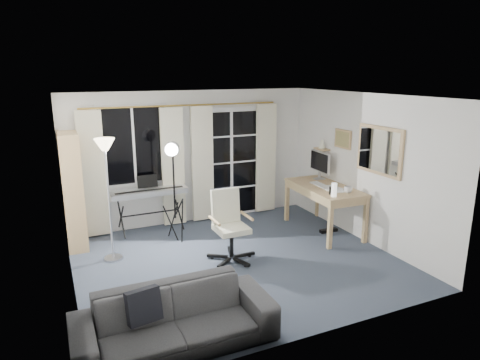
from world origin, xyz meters
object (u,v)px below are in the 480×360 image
object	(u,v)px
keyboard_piano	(149,193)
mug	(348,189)
monitor	(320,163)
torchiere_lamp	(106,163)
sofa	(174,310)
bookshelf	(71,193)
office_chair	(228,218)
studio_light	(173,161)
desk	(324,192)

from	to	relation	value
keyboard_piano	mug	distance (m)	3.32
mug	monitor	bearing A→B (deg)	84.22
torchiere_lamp	keyboard_piano	bearing A→B (deg)	47.94
torchiere_lamp	sofa	bearing A→B (deg)	-83.65
bookshelf	office_chair	bearing A→B (deg)	-34.10
keyboard_piano	sofa	size ratio (longest dim) A/B	0.64
bookshelf	torchiere_lamp	distance (m)	1.11
keyboard_piano	studio_light	xyz separation A→B (m)	(0.28, -0.55, 0.64)
bookshelf	monitor	world-z (taller)	bookshelf
monitor	studio_light	bearing A→B (deg)	178.86
bookshelf	studio_light	distance (m)	1.67
torchiere_lamp	mug	xyz separation A→B (m)	(3.63, -0.82, -0.58)
torchiere_lamp	office_chair	bearing A→B (deg)	-22.30
bookshelf	torchiere_lamp	world-z (taller)	bookshelf
bookshelf	sofa	size ratio (longest dim) A/B	0.91
studio_light	sofa	xyz separation A→B (m)	(-0.78, -2.70, -0.96)
studio_light	office_chair	bearing A→B (deg)	-35.44
monitor	mug	distance (m)	0.98
mug	studio_light	bearing A→B (deg)	156.47
bookshelf	keyboard_piano	world-z (taller)	bookshelf
office_chair	monitor	bearing A→B (deg)	19.51
mug	sofa	world-z (taller)	mug
mug	sofa	size ratio (longest dim) A/B	0.07
desk	monitor	world-z (taller)	monitor
keyboard_piano	monitor	size ratio (longest dim) A/B	2.20
studio_light	bookshelf	bearing A→B (deg)	-173.50
bookshelf	sofa	bearing A→B (deg)	-75.82
office_chair	studio_light	bearing A→B (deg)	119.11
bookshelf	keyboard_piano	xyz separation A→B (m)	(1.24, 0.04, -0.16)
sofa	keyboard_piano	bearing A→B (deg)	81.48
mug	sofa	distance (m)	3.75
torchiere_lamp	studio_light	size ratio (longest dim) A/B	1.08
torchiere_lamp	mug	distance (m)	3.77
office_chair	mug	distance (m)	2.07
mug	sofa	bearing A→B (deg)	-154.98
torchiere_lamp	bookshelf	bearing A→B (deg)	120.20
monitor	office_chair	bearing A→B (deg)	-157.36
keyboard_piano	studio_light	bearing A→B (deg)	-63.49
torchiere_lamp	monitor	distance (m)	3.75
torchiere_lamp	studio_light	xyz separation A→B (m)	(1.05, 0.30, -0.11)
studio_light	monitor	xyz separation A→B (m)	(2.68, -0.18, -0.23)
bookshelf	studio_light	size ratio (longest dim) A/B	1.08
torchiere_lamp	office_chair	world-z (taller)	torchiere_lamp
mug	torchiere_lamp	bearing A→B (deg)	167.24
keyboard_piano	bookshelf	bearing A→B (deg)	-178.28
keyboard_piano	office_chair	world-z (taller)	office_chair
bookshelf	sofa	xyz separation A→B (m)	(0.74, -3.20, -0.47)
torchiere_lamp	studio_light	bearing A→B (deg)	16.13
studio_light	sofa	world-z (taller)	studio_light
office_chair	keyboard_piano	bearing A→B (deg)	118.11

